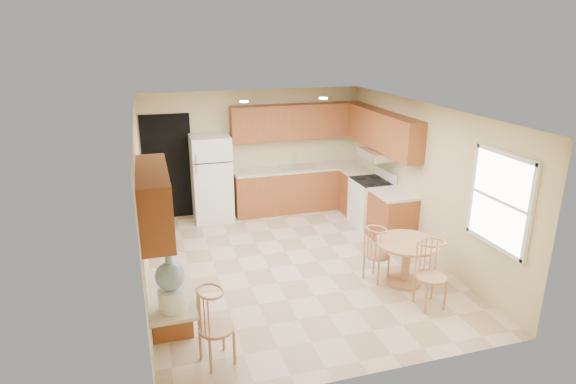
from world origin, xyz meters
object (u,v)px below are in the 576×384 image
object	(u,v)px
dining_table	(406,256)
stove	(371,202)
refrigerator	(212,178)
chair_table_a	(380,251)
water_crock	(171,285)
chair_desk	(217,323)
chair_table_b	(436,272)

from	to	relation	value
dining_table	stove	bearing A→B (deg)	76.82
refrigerator	chair_table_a	size ratio (longest dim) A/B	2.03
chair_table_a	water_crock	bearing A→B (deg)	-97.48
chair_desk	water_crock	bearing A→B (deg)	-115.00
dining_table	chair_table_b	world-z (taller)	chair_table_b
chair_table_a	water_crock	size ratio (longest dim) A/B	1.31
chair_desk	refrigerator	bearing A→B (deg)	156.63
water_crock	chair_desk	bearing A→B (deg)	-9.16
chair_desk	water_crock	xyz separation A→B (m)	(-0.45, 0.07, 0.50)
stove	chair_table_a	size ratio (longest dim) A/B	1.30
chair_table_b	chair_desk	xyz separation A→B (m)	(-2.95, -0.34, -0.01)
refrigerator	water_crock	size ratio (longest dim) A/B	2.66
chair_table_a	chair_desk	distance (m)	2.88
chair_table_a	chair_table_b	xyz separation A→B (m)	(0.35, -0.91, 0.06)
chair_table_a	chair_desk	size ratio (longest dim) A/B	0.91
chair_table_a	chair_desk	bearing A→B (deg)	-92.91
stove	chair_desk	bearing A→B (deg)	-136.33
refrigerator	chair_table_a	distance (m)	3.87
dining_table	chair_table_b	xyz separation A→B (m)	(-0.00, -0.74, 0.12)
dining_table	chair_desk	distance (m)	3.14
stove	chair_table_b	bearing A→B (deg)	-99.99
chair_table_b	water_crock	world-z (taller)	water_crock
stove	chair_table_a	distance (m)	2.25
dining_table	chair_desk	xyz separation A→B (m)	(-2.95, -1.08, 0.11)
refrigerator	chair_table_b	world-z (taller)	refrigerator
water_crock	stove	bearing A→B (deg)	39.58
refrigerator	water_crock	xyz separation A→B (m)	(-1.05, -4.46, 0.21)
chair_table_a	chair_table_b	distance (m)	0.98
chair_table_b	chair_desk	world-z (taller)	chair_table_b
stove	chair_table_b	xyz separation A→B (m)	(-0.52, -2.98, 0.10)
chair_table_a	refrigerator	bearing A→B (deg)	-177.28
dining_table	water_crock	bearing A→B (deg)	-163.57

